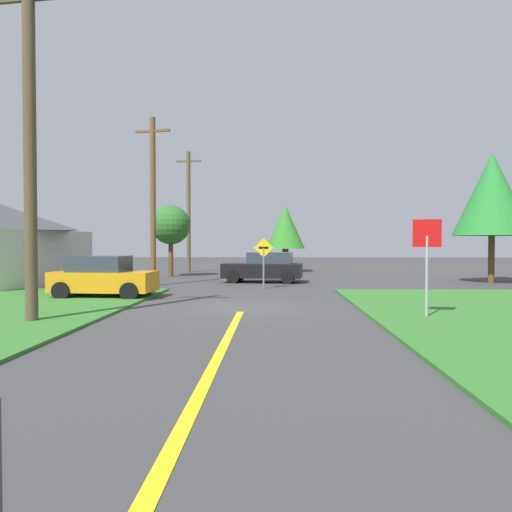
% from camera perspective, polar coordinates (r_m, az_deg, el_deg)
% --- Properties ---
extents(ground_plane, '(120.00, 120.00, 0.00)m').
position_cam_1_polar(ground_plane, '(16.37, -1.54, -5.92)').
color(ground_plane, '#3C3C3C').
extents(lane_stripe_center, '(0.20, 14.00, 0.01)m').
position_cam_1_polar(lane_stripe_center, '(8.53, -5.07, -12.75)').
color(lane_stripe_center, yellow).
rests_on(lane_stripe_center, ground).
extents(stop_sign, '(0.75, 0.22, 2.76)m').
position_cam_1_polar(stop_sign, '(14.61, 18.86, 0.79)').
color(stop_sign, '#9EA0A8').
rests_on(stop_sign, ground).
extents(parked_car_near_building, '(3.90, 2.18, 1.62)m').
position_cam_1_polar(parked_car_near_building, '(20.13, -16.98, -2.31)').
color(parked_car_near_building, orange).
rests_on(parked_car_near_building, ground).
extents(car_approaching_junction, '(4.42, 2.51, 1.62)m').
position_cam_1_polar(car_approaching_junction, '(27.01, 0.98, -1.30)').
color(car_approaching_junction, black).
rests_on(car_approaching_junction, ground).
extents(utility_pole_near, '(1.80, 0.36, 9.16)m').
position_cam_1_polar(utility_pole_near, '(14.62, -24.32, 11.50)').
color(utility_pole_near, brown).
rests_on(utility_pole_near, ground).
extents(utility_pole_mid, '(1.79, 0.46, 8.29)m').
position_cam_1_polar(utility_pole_mid, '(25.40, -11.63, 6.36)').
color(utility_pole_mid, brown).
rests_on(utility_pole_mid, ground).
extents(utility_pole_far, '(1.80, 0.27, 8.76)m').
position_cam_1_polar(utility_pole_far, '(36.88, -7.67, 5.20)').
color(utility_pole_far, brown).
rests_on(utility_pole_far, ground).
extents(direction_sign, '(0.91, 0.08, 2.35)m').
position_cam_1_polar(direction_sign, '(23.10, 0.87, -0.15)').
color(direction_sign, slate).
rests_on(direction_sign, ground).
extents(oak_tree_left, '(3.97, 3.97, 6.88)m').
position_cam_1_polar(oak_tree_left, '(29.37, 25.25, 6.36)').
color(oak_tree_left, brown).
rests_on(oak_tree_left, ground).
extents(pine_tree_center, '(2.86, 2.86, 4.87)m').
position_cam_1_polar(pine_tree_center, '(36.78, 3.37, 3.25)').
color(pine_tree_center, brown).
rests_on(pine_tree_center, ground).
extents(oak_tree_right, '(2.46, 2.46, 4.50)m').
position_cam_1_polar(oak_tree_right, '(32.06, -9.67, 3.46)').
color(oak_tree_right, brown).
rests_on(oak_tree_right, ground).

